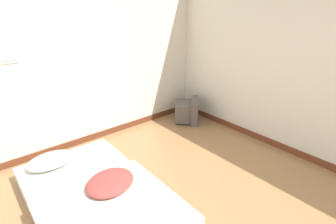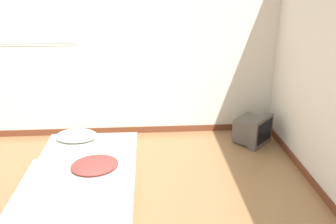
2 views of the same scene
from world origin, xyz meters
name	(u,v)px [view 2 (image 2 of 2)]	position (x,y,z in m)	size (l,w,h in m)	color
wall_back	(96,44)	(-0.01, 2.91, 1.29)	(7.28, 0.08, 2.60)	silver
mattress_bed	(83,176)	(-0.08, 1.50, 0.12)	(1.17, 1.98, 0.32)	silver
crt_tv	(253,130)	(2.07, 2.42, 0.19)	(0.57, 0.57, 0.40)	#56514C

